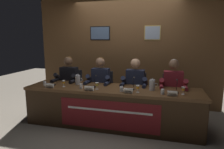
% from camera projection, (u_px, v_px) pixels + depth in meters
% --- Properties ---
extents(ground_plane, '(12.00, 12.00, 0.00)m').
position_uv_depth(ground_plane, '(112.00, 124.00, 3.79)').
color(ground_plane, gray).
extents(wall_back_panelled, '(4.42, 0.14, 2.60)m').
position_uv_depth(wall_back_panelled, '(126.00, 52.00, 4.81)').
color(wall_back_panelled, brown).
rests_on(wall_back_panelled, ground_plane).
extents(conference_table, '(3.22, 0.78, 0.72)m').
position_uv_depth(conference_table, '(111.00, 101.00, 3.60)').
color(conference_table, brown).
rests_on(conference_table, ground_plane).
extents(chair_far_left, '(0.44, 0.45, 0.92)m').
position_uv_depth(chair_far_left, '(72.00, 91.00, 4.53)').
color(chair_far_left, black).
rests_on(chair_far_left, ground_plane).
extents(panelist_far_left, '(0.51, 0.48, 1.24)m').
position_uv_depth(panelist_far_left, '(68.00, 81.00, 4.29)').
color(panelist_far_left, black).
rests_on(panelist_far_left, ground_plane).
extents(nameplate_far_left, '(0.17, 0.06, 0.08)m').
position_uv_depth(nameplate_far_left, '(49.00, 86.00, 3.65)').
color(nameplate_far_left, white).
rests_on(nameplate_far_left, conference_table).
extents(juice_glass_far_left, '(0.06, 0.06, 0.12)m').
position_uv_depth(juice_glass_far_left, '(64.00, 82.00, 3.73)').
color(juice_glass_far_left, white).
rests_on(juice_glass_far_left, conference_table).
extents(water_cup_far_left, '(0.06, 0.06, 0.08)m').
position_uv_depth(water_cup_far_left, '(45.00, 84.00, 3.82)').
color(water_cup_far_left, silver).
rests_on(water_cup_far_left, conference_table).
extents(microphone_far_left, '(0.06, 0.17, 0.22)m').
position_uv_depth(microphone_far_left, '(55.00, 81.00, 3.88)').
color(microphone_far_left, black).
rests_on(microphone_far_left, conference_table).
extents(chair_center_left, '(0.44, 0.45, 0.92)m').
position_uv_depth(chair_center_left, '(103.00, 93.00, 4.35)').
color(chair_center_left, black).
rests_on(chair_center_left, ground_plane).
extents(panelist_center_left, '(0.51, 0.48, 1.24)m').
position_uv_depth(panelist_center_left, '(100.00, 82.00, 4.11)').
color(panelist_center_left, black).
rests_on(panelist_center_left, ground_plane).
extents(nameplate_center_left, '(0.16, 0.06, 0.08)m').
position_uv_depth(nameplate_center_left, '(89.00, 88.00, 3.45)').
color(nameplate_center_left, white).
rests_on(nameplate_center_left, conference_table).
extents(juice_glass_center_left, '(0.06, 0.06, 0.12)m').
position_uv_depth(juice_glass_center_left, '(97.00, 85.00, 3.55)').
color(juice_glass_center_left, white).
rests_on(juice_glass_center_left, conference_table).
extents(water_cup_center_left, '(0.06, 0.06, 0.08)m').
position_uv_depth(water_cup_center_left, '(81.00, 86.00, 3.61)').
color(water_cup_center_left, silver).
rests_on(water_cup_center_left, conference_table).
extents(microphone_center_left, '(0.06, 0.17, 0.22)m').
position_uv_depth(microphone_center_left, '(94.00, 83.00, 3.72)').
color(microphone_center_left, black).
rests_on(microphone_center_left, conference_table).
extents(chair_center_right, '(0.44, 0.45, 0.92)m').
position_uv_depth(chair_center_right, '(136.00, 95.00, 4.17)').
color(chair_center_right, black).
rests_on(chair_center_right, ground_plane).
extents(panelist_center_right, '(0.51, 0.48, 1.24)m').
position_uv_depth(panelist_center_right, '(135.00, 84.00, 3.93)').
color(panelist_center_right, black).
rests_on(panelist_center_right, ground_plane).
extents(nameplate_center_right, '(0.16, 0.06, 0.08)m').
position_uv_depth(nameplate_center_right, '(128.00, 91.00, 3.29)').
color(nameplate_center_right, white).
rests_on(nameplate_center_right, conference_table).
extents(juice_glass_center_right, '(0.06, 0.06, 0.12)m').
position_uv_depth(juice_glass_center_right, '(138.00, 87.00, 3.34)').
color(juice_glass_center_right, white).
rests_on(juice_glass_center_right, conference_table).
extents(water_cup_center_right, '(0.06, 0.06, 0.08)m').
position_uv_depth(water_cup_center_right, '(122.00, 89.00, 3.40)').
color(water_cup_center_right, silver).
rests_on(water_cup_center_right, conference_table).
extents(microphone_center_right, '(0.06, 0.17, 0.22)m').
position_uv_depth(microphone_center_right, '(133.00, 85.00, 3.53)').
color(microphone_center_right, black).
rests_on(microphone_center_right, conference_table).
extents(chair_far_right, '(0.44, 0.45, 0.92)m').
position_uv_depth(chair_far_right, '(172.00, 98.00, 3.99)').
color(chair_far_right, black).
rests_on(chair_far_right, ground_plane).
extents(panelist_far_right, '(0.51, 0.48, 1.24)m').
position_uv_depth(panelist_far_right, '(173.00, 87.00, 3.75)').
color(panelist_far_right, black).
rests_on(panelist_far_right, ground_plane).
extents(nameplate_far_right, '(0.15, 0.06, 0.08)m').
position_uv_depth(nameplate_far_right, '(172.00, 94.00, 3.13)').
color(nameplate_far_right, white).
rests_on(nameplate_far_right, conference_table).
extents(juice_glass_far_right, '(0.06, 0.06, 0.12)m').
position_uv_depth(juice_glass_far_right, '(183.00, 89.00, 3.21)').
color(juice_glass_far_right, white).
rests_on(juice_glass_far_right, conference_table).
extents(water_cup_far_right, '(0.06, 0.06, 0.08)m').
position_uv_depth(water_cup_far_right, '(163.00, 92.00, 3.24)').
color(water_cup_far_right, silver).
rests_on(water_cup_far_right, conference_table).
extents(microphone_far_right, '(0.06, 0.17, 0.22)m').
position_uv_depth(microphone_far_right, '(177.00, 88.00, 3.33)').
color(microphone_far_right, black).
rests_on(microphone_far_right, conference_table).
extents(water_pitcher_left_side, '(0.15, 0.10, 0.21)m').
position_uv_depth(water_pitcher_left_side, '(78.00, 80.00, 3.91)').
color(water_pitcher_left_side, silver).
rests_on(water_pitcher_left_side, conference_table).
extents(water_pitcher_right_side, '(0.15, 0.10, 0.21)m').
position_uv_depth(water_pitcher_right_side, '(152.00, 85.00, 3.48)').
color(water_pitcher_right_side, silver).
rests_on(water_pitcher_right_side, conference_table).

